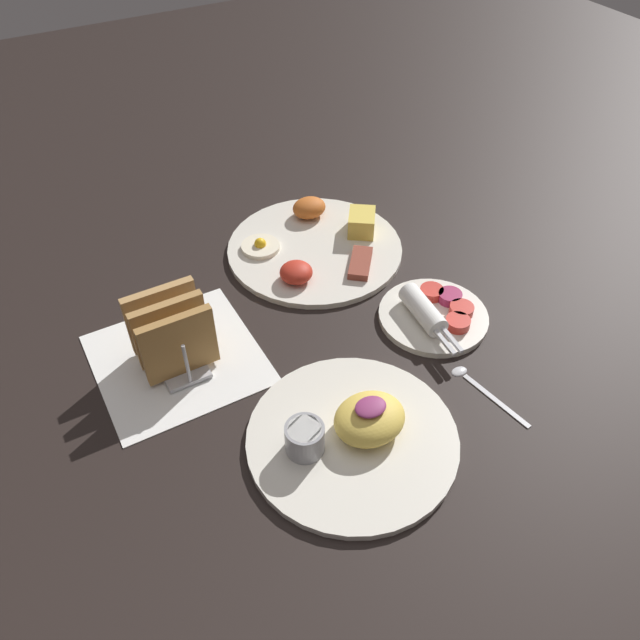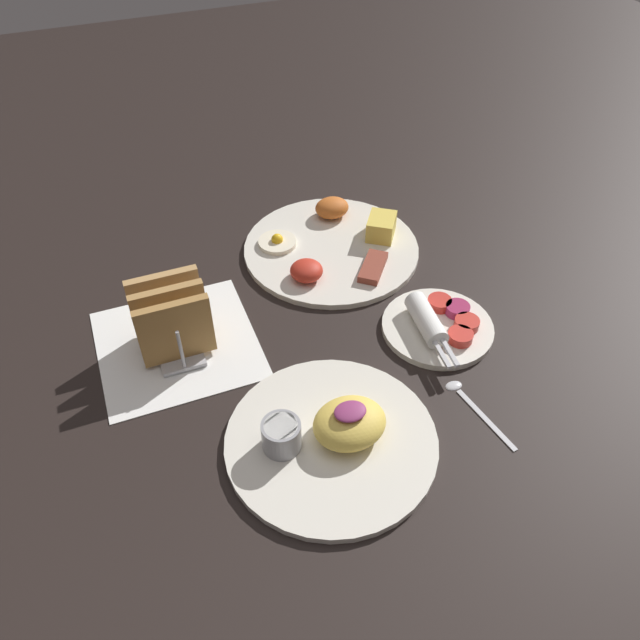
{
  "view_description": "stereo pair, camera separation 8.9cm",
  "coord_description": "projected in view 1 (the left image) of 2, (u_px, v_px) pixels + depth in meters",
  "views": [
    {
      "loc": [
        -0.31,
        -0.52,
        0.64
      ],
      "look_at": [
        0.01,
        0.04,
        0.03
      ],
      "focal_mm": 35.0,
      "sensor_mm": 36.0,
      "label": 1
    },
    {
      "loc": [
        -0.23,
        -0.56,
        0.64
      ],
      "look_at": [
        0.01,
        0.04,
        0.03
      ],
      "focal_mm": 35.0,
      "sensor_mm": 36.0,
      "label": 2
    }
  ],
  "objects": [
    {
      "name": "ground_plane",
      "position": [
        331.0,
        354.0,
        0.88
      ],
      "size": [
        3.0,
        3.0,
        0.0
      ],
      "primitive_type": "plane",
      "color": "black"
    },
    {
      "name": "napkin_flat",
      "position": [
        177.0,
        358.0,
        0.87
      ],
      "size": [
        0.22,
        0.22,
        0.0
      ],
      "color": "white",
      "rests_on": "ground_plane"
    },
    {
      "name": "plate_breakfast",
      "position": [
        316.0,
        245.0,
        1.05
      ],
      "size": [
        0.29,
        0.29,
        0.05
      ],
      "color": "silver",
      "rests_on": "ground_plane"
    },
    {
      "name": "plate_condiments",
      "position": [
        434.0,
        313.0,
        0.92
      ],
      "size": [
        0.16,
        0.17,
        0.04
      ],
      "color": "silver",
      "rests_on": "ground_plane"
    },
    {
      "name": "plate_foreground",
      "position": [
        353.0,
        433.0,
        0.76
      ],
      "size": [
        0.26,
        0.26,
        0.06
      ],
      "color": "silver",
      "rests_on": "ground_plane"
    },
    {
      "name": "toast_rack",
      "position": [
        171.0,
        333.0,
        0.84
      ],
      "size": [
        0.1,
        0.12,
        0.1
      ],
      "color": "#B7B7BC",
      "rests_on": "ground_plane"
    },
    {
      "name": "teaspoon",
      "position": [
        478.0,
        384.0,
        0.84
      ],
      "size": [
        0.03,
        0.13,
        0.01
      ],
      "color": "silver",
      "rests_on": "ground_plane"
    }
  ]
}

